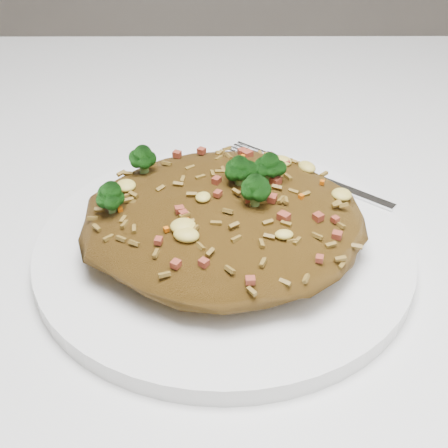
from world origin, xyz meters
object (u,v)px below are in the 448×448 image
at_px(dining_table, 262,277).
at_px(fried_rice, 223,210).
at_px(fork, 315,178).
at_px(plate, 224,248).

distance_m(dining_table, fried_rice, 0.16).
bearing_deg(fried_rice, fork, 47.33).
distance_m(dining_table, plate, 0.13).
relative_size(dining_table, fried_rice, 5.88).
bearing_deg(fried_rice, plate, -44.82).
height_order(plate, fork, fork).
relative_size(dining_table, fork, 8.83).
bearing_deg(fork, fried_rice, -93.94).
bearing_deg(dining_table, plate, -114.24).
relative_size(fried_rice, fork, 1.50).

